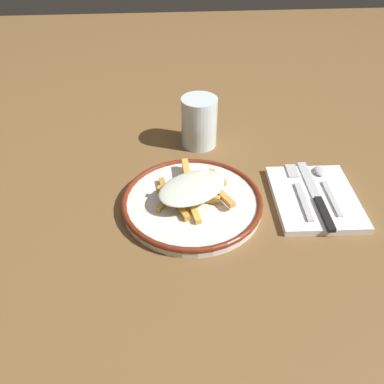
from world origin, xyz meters
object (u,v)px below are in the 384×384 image
napkin (314,197)px  fork (299,190)px  plate (192,202)px  fries_heap (192,189)px  spoon (324,181)px  water_glass (199,122)px  knife (318,200)px

napkin → fork: fork is taller
plate → fork: bearing=3.9°
fries_heap → spoon: (0.27, 0.03, -0.02)m
plate → fork: (0.21, 0.01, 0.00)m
fries_heap → spoon: bearing=6.3°
plate → fork: plate is taller
napkin → water_glass: (-0.21, 0.22, 0.05)m
fork → water_glass: bearing=130.7°
plate → fries_heap: (0.00, 0.01, 0.03)m
napkin → knife: (-0.00, -0.02, 0.01)m
plate → knife: size_ratio=1.28×
fries_heap → knife: bearing=-5.8°
fork → plate: bearing=-176.1°
fries_heap → fork: size_ratio=1.01×
knife → fork: bearing=130.9°
fries_heap → napkin: bearing=-1.3°
napkin → fork: size_ratio=1.10×
fries_heap → spoon: fries_heap is taller
fries_heap → fork: 0.21m
plate → fork: size_ratio=1.53×
spoon → water_glass: 0.30m
fries_heap → napkin: 0.24m
fries_heap → spoon: size_ratio=1.18×
napkin → spoon: 0.05m
plate → knife: 0.24m
fork → knife: bearing=-49.1°
water_glass → napkin: bearing=-46.9°
napkin → fork: (-0.03, 0.01, 0.01)m
fries_heap → spoon: 0.27m
plate → water_glass: water_glass is taller
knife → spoon: size_ratio=1.38×
plate → knife: same height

